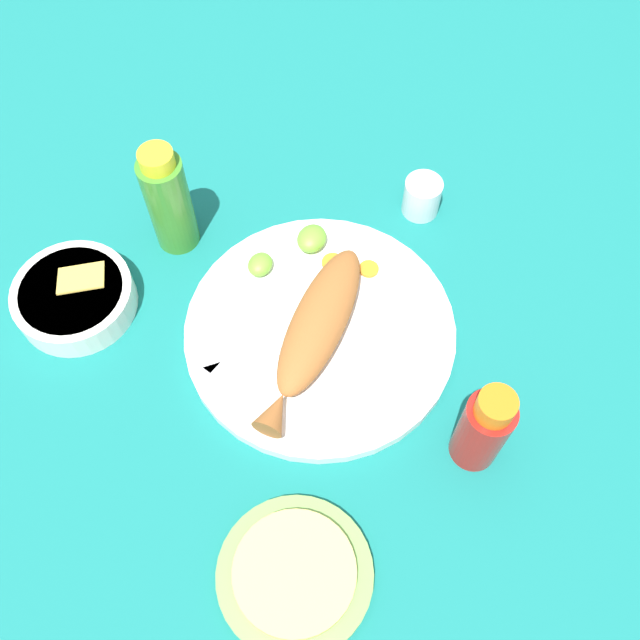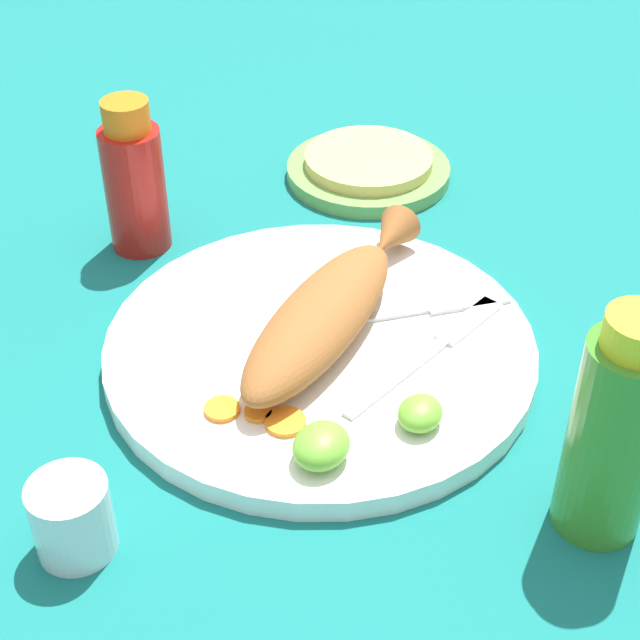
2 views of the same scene
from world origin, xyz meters
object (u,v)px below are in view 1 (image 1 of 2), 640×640
at_px(fork_near, 258,358).
at_px(salt_cup, 422,198).
at_px(hot_sauce_bottle_red, 483,429).
at_px(guacamole_bowl, 74,297).
at_px(main_plate, 320,331).
at_px(fried_fish, 316,329).
at_px(tortilla_plate, 295,575).
at_px(hot_sauce_bottle_green, 169,201).
at_px(fork_far, 248,324).

height_order(fork_near, salt_cup, salt_cup).
xyz_separation_m(hot_sauce_bottle_red, guacamole_bowl, (-0.01, 0.53, -0.04)).
height_order(main_plate, fried_fish, fried_fish).
bearing_deg(guacamole_bowl, tortilla_plate, -116.45).
bearing_deg(fried_fish, hot_sauce_bottle_red, -105.38).
bearing_deg(guacamole_bowl, fork_near, -86.76).
height_order(fried_fish, hot_sauce_bottle_green, hot_sauce_bottle_green).
bearing_deg(hot_sauce_bottle_red, fork_near, 89.85).
relative_size(fried_fish, hot_sauce_bottle_green, 1.58).
height_order(main_plate, fork_far, fork_far).
bearing_deg(hot_sauce_bottle_green, hot_sauce_bottle_red, -106.10).
xyz_separation_m(hot_sauce_bottle_green, tortilla_plate, (-0.34, -0.33, -0.07)).
xyz_separation_m(fork_far, hot_sauce_bottle_green, (0.10, 0.15, 0.06)).
relative_size(fried_fish, guacamole_bowl, 1.75).
relative_size(fork_far, guacamole_bowl, 1.20).
bearing_deg(tortilla_plate, hot_sauce_bottle_green, 43.71).
bearing_deg(hot_sauce_bottle_red, fried_fish, 75.78).
xyz_separation_m(fried_fish, tortilla_plate, (-0.27, -0.09, -0.03)).
height_order(hot_sauce_bottle_green, tortilla_plate, hot_sauce_bottle_green).
xyz_separation_m(guacamole_bowl, tortilla_plate, (-0.20, -0.40, -0.02)).
height_order(hot_sauce_bottle_red, guacamole_bowl, hot_sauce_bottle_red).
relative_size(hot_sauce_bottle_green, salt_cup, 3.08).
xyz_separation_m(fried_fish, salt_cup, (0.25, -0.05, -0.02)).
bearing_deg(main_plate, fork_far, 110.60).
relative_size(main_plate, fork_near, 2.33).
xyz_separation_m(fork_near, tortilla_plate, (-0.21, -0.14, -0.01)).
distance_m(hot_sauce_bottle_red, guacamole_bowl, 0.53).
xyz_separation_m(fried_fish, guacamole_bowl, (-0.07, 0.31, -0.02)).
bearing_deg(fork_near, fork_far, -91.75).
bearing_deg(fork_near, hot_sauce_bottle_red, 137.69).
height_order(guacamole_bowl, tortilla_plate, guacamole_bowl).
xyz_separation_m(salt_cup, guacamole_bowl, (-0.32, 0.36, -0.00)).
xyz_separation_m(fork_far, hot_sauce_bottle_red, (-0.04, -0.31, 0.05)).
height_order(fried_fish, guacamole_bowl, fried_fish).
relative_size(fried_fish, salt_cup, 4.88).
distance_m(guacamole_bowl, tortilla_plate, 0.44).
bearing_deg(tortilla_plate, fried_fish, 18.68).
xyz_separation_m(main_plate, fork_far, (-0.03, 0.08, 0.01)).
height_order(fork_far, guacamole_bowl, guacamole_bowl).
bearing_deg(fork_near, fried_fish, -175.93).
height_order(salt_cup, tortilla_plate, salt_cup).
height_order(main_plate, fork_near, fork_near).
bearing_deg(fork_near, guacamole_bowl, -38.93).
height_order(hot_sauce_bottle_green, salt_cup, hot_sauce_bottle_green).
height_order(hot_sauce_bottle_red, hot_sauce_bottle_green, hot_sauce_bottle_green).
xyz_separation_m(hot_sauce_bottle_green, guacamole_bowl, (-0.15, 0.07, -0.06)).
bearing_deg(tortilla_plate, fork_near, 34.21).
bearing_deg(hot_sauce_bottle_red, fork_far, 82.97).
height_order(fork_near, tortilla_plate, fork_near).
relative_size(fried_fish, hot_sauce_bottle_red, 1.86).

